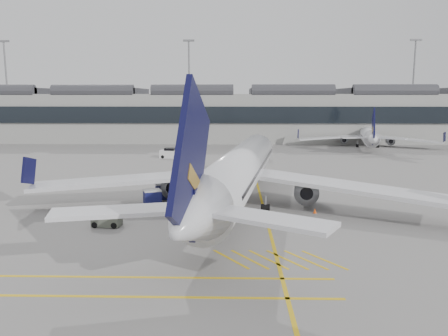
{
  "coord_description": "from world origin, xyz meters",
  "views": [
    {
      "loc": [
        7.2,
        -33.81,
        10.32
      ],
      "look_at": [
        6.3,
        5.03,
        4.0
      ],
      "focal_mm": 35.0,
      "sensor_mm": 36.0,
      "label": 1
    }
  ],
  "objects_px": {
    "ramp_agent_b": "(205,203)",
    "belt_loader": "(208,194)",
    "pushback_tug": "(107,219)",
    "baggage_cart_a": "(192,195)",
    "airliner_main": "(239,172)",
    "ramp_agent_a": "(221,194)"
  },
  "relations": [
    {
      "from": "ramp_agent_b",
      "to": "belt_loader",
      "type": "bearing_deg",
      "value": -98.87
    },
    {
      "from": "pushback_tug",
      "to": "belt_loader",
      "type": "bearing_deg",
      "value": 56.0
    },
    {
      "from": "baggage_cart_a",
      "to": "airliner_main",
      "type": "bearing_deg",
      "value": 20.77
    },
    {
      "from": "ramp_agent_a",
      "to": "pushback_tug",
      "type": "bearing_deg",
      "value": -161.61
    },
    {
      "from": "ramp_agent_a",
      "to": "pushback_tug",
      "type": "height_order",
      "value": "ramp_agent_a"
    },
    {
      "from": "ramp_agent_b",
      "to": "pushback_tug",
      "type": "height_order",
      "value": "ramp_agent_b"
    },
    {
      "from": "baggage_cart_a",
      "to": "pushback_tug",
      "type": "relative_size",
      "value": 1.01
    },
    {
      "from": "ramp_agent_a",
      "to": "ramp_agent_b",
      "type": "bearing_deg",
      "value": -132.04
    },
    {
      "from": "airliner_main",
      "to": "ramp_agent_b",
      "type": "height_order",
      "value": "airliner_main"
    },
    {
      "from": "ramp_agent_a",
      "to": "ramp_agent_b",
      "type": "distance_m",
      "value": 4.43
    },
    {
      "from": "baggage_cart_a",
      "to": "belt_loader",
      "type": "bearing_deg",
      "value": 88.65
    },
    {
      "from": "ramp_agent_b",
      "to": "baggage_cart_a",
      "type": "bearing_deg",
      "value": -72.57
    },
    {
      "from": "pushback_tug",
      "to": "ramp_agent_a",
      "type": "bearing_deg",
      "value": 46.77
    },
    {
      "from": "baggage_cart_a",
      "to": "ramp_agent_a",
      "type": "distance_m",
      "value": 3.14
    },
    {
      "from": "belt_loader",
      "to": "ramp_agent_b",
      "type": "bearing_deg",
      "value": -75.59
    },
    {
      "from": "ramp_agent_b",
      "to": "ramp_agent_a",
      "type": "bearing_deg",
      "value": -117.61
    },
    {
      "from": "airliner_main",
      "to": "ramp_agent_b",
      "type": "relative_size",
      "value": 22.41
    },
    {
      "from": "airliner_main",
      "to": "ramp_agent_a",
      "type": "relative_size",
      "value": 23.94
    },
    {
      "from": "baggage_cart_a",
      "to": "pushback_tug",
      "type": "bearing_deg",
      "value": -107.57
    },
    {
      "from": "airliner_main",
      "to": "ramp_agent_a",
      "type": "distance_m",
      "value": 3.45
    },
    {
      "from": "baggage_cart_a",
      "to": "ramp_agent_b",
      "type": "relative_size",
      "value": 1.22
    },
    {
      "from": "belt_loader",
      "to": "pushback_tug",
      "type": "xyz_separation_m",
      "value": [
        -7.6,
        -9.57,
        -0.0
      ]
    }
  ]
}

